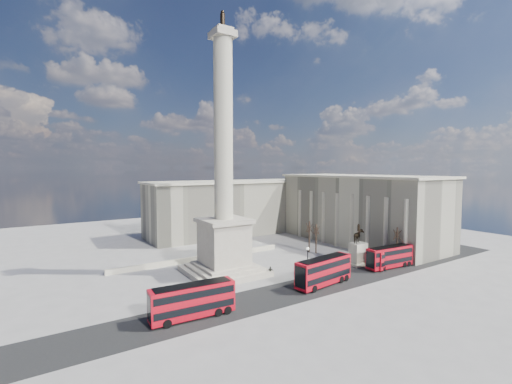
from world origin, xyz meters
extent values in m
plane|color=#989590|center=(0.00, 0.00, 0.00)|extent=(180.00, 180.00, 0.00)
cube|color=#242424|center=(5.00, -10.00, 0.00)|extent=(120.00, 9.00, 0.01)
cube|color=#BAB09B|center=(0.00, 5.00, 0.50)|extent=(14.00, 14.00, 1.00)
cube|color=#BAB09B|center=(0.00, 5.00, 1.25)|extent=(12.00, 12.00, 0.50)
cube|color=#BAB09B|center=(0.00, 5.00, 1.75)|extent=(10.00, 10.00, 0.50)
cube|color=#BAB09B|center=(0.00, 5.00, 6.00)|extent=(8.00, 8.00, 8.00)
cube|color=#BAB09B|center=(0.00, 5.00, 10.40)|extent=(9.00, 9.00, 0.80)
cylinder|color=beige|center=(0.00, 5.00, 27.80)|extent=(3.60, 3.60, 34.00)
cube|color=#BAB09B|center=(0.00, 5.00, 45.40)|extent=(4.20, 4.20, 1.20)
cube|color=#BAB09B|center=(0.00, 5.00, 46.30)|extent=(3.20, 3.20, 0.60)
cylinder|color=black|center=(0.00, 5.00, 47.90)|extent=(0.90, 0.90, 2.60)
sphere|color=black|center=(0.00, 5.00, 49.50)|extent=(0.70, 0.70, 0.70)
cube|color=beige|center=(0.00, 16.00, 0.55)|extent=(40.00, 0.60, 1.10)
cube|color=beige|center=(45.00, 10.00, 9.00)|extent=(18.00, 45.00, 18.00)
cube|color=beige|center=(45.00, 10.00, 18.30)|extent=(19.00, 46.00, 0.60)
cube|color=beige|center=(20.00, 40.00, 8.00)|extent=(50.00, 16.00, 16.00)
cube|color=beige|center=(20.00, 40.00, 16.30)|extent=(51.00, 17.00, 0.60)
cube|color=red|center=(-12.93, -10.55, 2.52)|extent=(11.82, 3.31, 4.30)
cube|color=black|center=(-12.93, -10.55, 1.75)|extent=(11.36, 3.35, 0.96)
cube|color=black|center=(-12.93, -10.55, 3.67)|extent=(11.36, 3.35, 0.96)
cube|color=black|center=(-12.93, -10.55, 4.71)|extent=(10.64, 2.98, 0.06)
cylinder|color=black|center=(-16.78, -10.34, 0.58)|extent=(1.32, 2.84, 1.17)
cylinder|color=black|center=(-9.66, -10.74, 0.58)|extent=(1.32, 2.84, 1.17)
cylinder|color=black|center=(-8.26, -10.82, 0.58)|extent=(1.32, 2.84, 1.17)
cube|color=red|center=(11.52, -10.58, 2.61)|extent=(12.35, 4.25, 4.45)
cube|color=black|center=(11.52, -10.58, 1.81)|extent=(11.88, 4.25, 0.99)
cube|color=black|center=(11.52, -10.58, 3.79)|extent=(11.88, 4.25, 0.99)
cube|color=black|center=(11.52, -10.58, 4.87)|extent=(11.11, 3.83, 0.07)
cylinder|color=black|center=(7.55, -11.09, 0.60)|extent=(1.56, 3.00, 1.21)
cylinder|color=black|center=(14.88, -10.16, 0.60)|extent=(1.56, 3.00, 1.21)
cylinder|color=black|center=(16.32, -9.97, 0.60)|extent=(1.56, 3.00, 1.21)
cube|color=red|center=(30.81, -9.92, 2.13)|extent=(10.02, 3.08, 3.63)
cube|color=black|center=(30.81, -9.92, 1.48)|extent=(9.63, 3.11, 0.81)
cube|color=black|center=(30.81, -9.92, 3.09)|extent=(9.63, 3.11, 0.81)
cube|color=black|center=(30.81, -9.92, 3.97)|extent=(9.02, 2.78, 0.05)
cylinder|color=black|center=(27.56, -10.20, 0.49)|extent=(1.19, 2.44, 0.99)
cylinder|color=black|center=(33.56, -9.68, 0.49)|extent=(1.19, 2.44, 0.99)
cylinder|color=black|center=(34.74, -9.58, 0.49)|extent=(1.19, 2.44, 0.99)
cube|color=red|center=(30.33, -10.31, 2.40)|extent=(11.27, 3.37, 4.09)
cube|color=black|center=(30.33, -10.31, 1.67)|extent=(10.83, 3.39, 0.91)
cube|color=black|center=(30.33, -10.31, 3.48)|extent=(10.83, 3.39, 0.91)
cube|color=black|center=(30.33, -10.31, 4.47)|extent=(10.14, 3.03, 0.06)
cylinder|color=black|center=(26.68, -10.03, 0.56)|extent=(1.31, 2.72, 1.11)
cylinder|color=black|center=(33.43, -10.55, 0.56)|extent=(1.31, 2.72, 1.11)
cylinder|color=black|center=(34.76, -10.65, 0.56)|extent=(1.31, 2.72, 1.11)
cylinder|color=black|center=(10.61, -7.37, 0.24)|extent=(0.42, 0.42, 0.48)
cylinder|color=black|center=(10.61, -7.37, 2.87)|extent=(0.15, 0.15, 5.75)
cylinder|color=black|center=(10.61, -7.37, 5.65)|extent=(0.29, 0.29, 0.29)
sphere|color=silver|center=(10.61, -7.37, 5.99)|extent=(0.54, 0.54, 0.54)
cube|color=beige|center=(26.69, -5.19, 0.27)|extent=(4.26, 3.20, 0.53)
cube|color=beige|center=(26.69, -5.19, 2.34)|extent=(3.41, 2.34, 4.69)
imported|color=black|center=(26.69, -5.19, 6.13)|extent=(3.74, 2.84, 2.88)
cylinder|color=black|center=(26.69, -5.19, 7.87)|extent=(0.53, 0.53, 1.28)
sphere|color=black|center=(26.69, -5.19, 8.62)|extent=(0.38, 0.38, 0.38)
cylinder|color=#332319|center=(35.17, -8.56, 3.86)|extent=(0.31, 0.31, 7.73)
cylinder|color=#332319|center=(25.93, 6.96, 3.56)|extent=(0.33, 0.33, 7.13)
cylinder|color=#332319|center=(25.25, 8.66, 3.83)|extent=(0.33, 0.33, 7.67)
imported|color=black|center=(14.99, -2.56, 0.97)|extent=(0.85, 0.76, 1.94)
imported|color=black|center=(18.64, -4.36, 0.78)|extent=(0.78, 0.62, 1.55)
imported|color=black|center=(6.49, -1.52, 0.97)|extent=(1.18, 1.08, 1.94)
camera|label=1|loc=(-30.33, -53.61, 20.62)|focal=24.00mm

